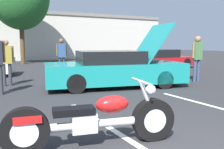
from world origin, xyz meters
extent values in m
cube|color=white|center=(-0.32, 1.65, 0.00)|extent=(0.12, 4.50, 0.01)
cube|color=beige|center=(0.00, 22.84, 2.20)|extent=(32.00, 4.00, 4.40)
cube|color=gray|center=(0.00, 22.84, 4.25)|extent=(32.00, 4.20, 0.30)
cylinder|color=brown|center=(0.64, 17.32, 1.53)|extent=(0.32, 0.32, 3.06)
cylinder|color=black|center=(0.01, 1.14, 0.33)|extent=(0.69, 0.30, 0.67)
cylinder|color=black|center=(-1.85, 1.54, 0.33)|extent=(0.69, 0.30, 0.67)
cylinder|color=silver|center=(0.01, 1.14, 0.33)|extent=(0.39, 0.24, 0.37)
cylinder|color=silver|center=(-1.85, 1.54, 0.33)|extent=(0.39, 0.24, 0.37)
cylinder|color=silver|center=(-0.92, 1.34, 0.35)|extent=(1.61, 0.45, 0.12)
cube|color=silver|center=(-1.06, 1.37, 0.39)|extent=(0.40, 0.31, 0.28)
ellipsoid|color=red|center=(-0.64, 1.28, 0.63)|extent=(0.55, 0.38, 0.26)
cube|color=black|center=(-1.20, 1.40, 0.57)|extent=(0.63, 0.38, 0.10)
cube|color=red|center=(-1.81, 1.53, 0.52)|extent=(0.40, 0.29, 0.10)
cylinder|color=silver|center=(-0.08, 1.16, 0.66)|extent=(0.31, 0.13, 0.63)
cylinder|color=silver|center=(-0.19, 1.19, 0.95)|extent=(0.18, 0.69, 0.04)
sphere|color=silver|center=(-0.04, 1.15, 0.81)|extent=(0.16, 0.16, 0.16)
cylinder|color=silver|center=(-1.32, 1.54, 0.29)|extent=(1.23, 0.34, 0.09)
cube|color=teal|center=(1.88, 5.71, 0.50)|extent=(5.07, 2.92, 0.67)
cube|color=black|center=(1.70, 5.75, 1.05)|extent=(2.47, 2.15, 0.42)
cylinder|color=black|center=(3.14, 4.56, 0.30)|extent=(0.64, 0.35, 0.60)
cylinder|color=black|center=(3.51, 6.21, 0.30)|extent=(0.64, 0.35, 0.60)
cylinder|color=black|center=(0.26, 5.22, 0.30)|extent=(0.64, 0.35, 0.60)
cylinder|color=black|center=(0.63, 6.86, 0.30)|extent=(0.64, 0.35, 0.60)
cube|color=teal|center=(3.21, 5.41, 1.52)|extent=(1.35, 1.93, 1.39)
cube|color=#4C4C51|center=(3.16, 5.42, 0.80)|extent=(0.82, 1.16, 0.28)
cube|color=red|center=(7.49, 9.94, 0.43)|extent=(4.20, 2.04, 0.52)
cube|color=black|center=(7.32, 9.93, 0.92)|extent=(1.93, 1.73, 0.46)
cylinder|color=black|center=(8.80, 9.22, 0.31)|extent=(0.64, 0.26, 0.63)
cylinder|color=black|center=(8.71, 10.80, 0.31)|extent=(0.64, 0.26, 0.63)
cylinder|color=black|center=(6.26, 9.08, 0.31)|extent=(0.64, 0.26, 0.63)
cylinder|color=black|center=(6.17, 10.66, 0.31)|extent=(0.64, 0.26, 0.63)
cylinder|color=#333338|center=(1.14, 9.80, 0.42)|extent=(0.12, 0.12, 0.85)
cylinder|color=#333338|center=(1.34, 9.80, 0.42)|extent=(0.12, 0.12, 0.85)
cube|color=#335B93|center=(1.24, 9.80, 1.18)|extent=(0.36, 0.20, 0.67)
cylinder|color=brown|center=(1.02, 9.80, 1.21)|extent=(0.08, 0.08, 0.60)
cylinder|color=brown|center=(1.46, 9.80, 1.21)|extent=(0.08, 0.08, 0.60)
sphere|color=brown|center=(1.24, 9.80, 1.63)|extent=(0.23, 0.23, 0.23)
cylinder|color=#333338|center=(-1.54, 7.67, 0.40)|extent=(0.12, 0.12, 0.80)
cylinder|color=#333338|center=(-1.34, 7.67, 0.40)|extent=(0.12, 0.12, 0.80)
cube|color=#B29933|center=(-1.44, 7.67, 1.12)|extent=(0.36, 0.20, 0.63)
cylinder|color=#9E704C|center=(-1.22, 7.67, 1.15)|extent=(0.08, 0.08, 0.57)
sphere|color=#9E704C|center=(-1.44, 7.67, 1.54)|extent=(0.22, 0.22, 0.22)
cylinder|color=#38476B|center=(5.19, 5.15, 0.44)|extent=(0.12, 0.12, 0.87)
cylinder|color=#38476B|center=(5.39, 5.15, 0.44)|extent=(0.12, 0.12, 0.87)
cube|color=#4C7F47|center=(5.29, 5.15, 1.22)|extent=(0.36, 0.20, 0.69)
cylinder|color=#9E704C|center=(5.07, 5.15, 1.25)|extent=(0.08, 0.08, 0.62)
cylinder|color=#9E704C|center=(5.51, 5.15, 1.25)|extent=(0.08, 0.08, 0.62)
sphere|color=#9E704C|center=(5.29, 5.15, 1.68)|extent=(0.24, 0.24, 0.24)
cylinder|color=#333338|center=(-1.77, 6.10, 0.45)|extent=(0.12, 0.12, 0.89)
cylinder|color=brown|center=(-1.65, 6.10, 1.28)|extent=(0.08, 0.08, 0.63)
camera|label=1|loc=(-2.37, -1.88, 1.53)|focal=40.00mm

